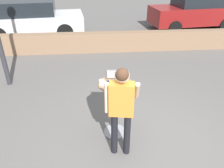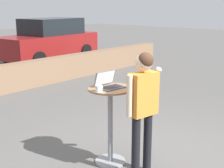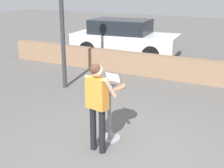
% 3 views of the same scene
% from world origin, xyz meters
% --- Properties ---
extents(ground_plane, '(50.00, 50.00, 0.00)m').
position_xyz_m(ground_plane, '(0.00, 0.00, 0.00)').
color(ground_plane, '#5B5956').
extents(pavement_kerb, '(13.88, 0.35, 0.71)m').
position_xyz_m(pavement_kerb, '(0.00, 4.82, 0.36)').
color(pavement_kerb, '#84664C').
rests_on(pavement_kerb, ground_plane).
extents(cafe_table, '(0.60, 0.60, 1.09)m').
position_xyz_m(cafe_table, '(-0.39, 0.37, 0.67)').
color(cafe_table, gray).
rests_on(cafe_table, ground_plane).
extents(laptop, '(0.37, 0.32, 0.22)m').
position_xyz_m(laptop, '(-0.39, 0.40, 1.14)').
color(laptop, '#515156').
rests_on(laptop, cafe_table).
extents(coffee_mug, '(0.12, 0.09, 0.08)m').
position_xyz_m(coffee_mug, '(-0.63, 0.36, 1.13)').
color(coffee_mug, white).
rests_on(coffee_mug, cafe_table).
extents(standing_person, '(0.55, 0.32, 1.62)m').
position_xyz_m(standing_person, '(-0.35, -0.14, 1.02)').
color(standing_person, black).
rests_on(standing_person, ground_plane).
extents(parked_car_near_street, '(4.41, 2.27, 1.51)m').
position_xyz_m(parked_car_near_street, '(-3.38, 7.04, 0.78)').
color(parked_car_near_street, silver).
rests_on(parked_car_near_street, ground_plane).
extents(parked_car_further_down, '(4.30, 2.15, 1.68)m').
position_xyz_m(parked_car_further_down, '(4.20, 7.70, 0.84)').
color(parked_car_further_down, maroon).
rests_on(parked_car_further_down, ground_plane).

